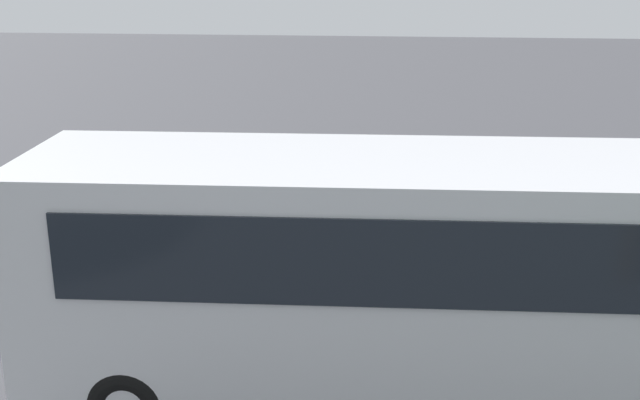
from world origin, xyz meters
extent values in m
plane|color=#424247|center=(0.00, 0.00, 0.00)|extent=(80.00, 80.00, 0.00)
cube|color=silver|center=(-1.88, 5.38, 1.85)|extent=(9.43, 2.80, 2.80)
cube|color=black|center=(2.75, 5.53, 2.41)|extent=(0.13, 2.10, 1.23)
cube|color=black|center=(-1.83, 4.11, 2.41)|extent=(7.85, 0.29, 1.01)
cube|color=black|center=(-1.92, 6.65, 2.41)|extent=(7.85, 0.29, 1.01)
cube|color=red|center=(-1.83, 4.11, 1.29)|extent=(8.23, 0.30, 0.28)
cube|color=black|center=(-1.88, 5.38, 0.23)|extent=(8.67, 2.58, 0.45)
torus|color=black|center=(1.43, 4.35, 0.50)|extent=(1.01, 0.35, 1.00)
torus|color=black|center=(-5.11, 4.14, 0.50)|extent=(1.01, 0.35, 1.00)
cylinder|color=#473823|center=(-3.06, 2.92, 0.47)|extent=(0.12, 0.12, 0.78)
cube|color=black|center=(-3.06, 2.88, 0.05)|extent=(0.10, 0.26, 0.10)
cylinder|color=#473823|center=(-3.22, 2.92, 0.47)|extent=(0.12, 0.12, 0.78)
cube|color=black|center=(-3.22, 2.88, 0.05)|extent=(0.10, 0.26, 0.10)
cube|color=#3F594C|center=(-3.14, 2.92, 1.19)|extent=(0.38, 0.28, 0.65)
cylinder|color=#3F594C|center=(-2.90, 2.92, 1.20)|extent=(0.09, 0.09, 0.61)
sphere|color=tan|center=(-2.90, 2.92, 0.90)|extent=(0.09, 0.09, 0.09)
cylinder|color=#3F594C|center=(-3.38, 2.92, 1.20)|extent=(0.09, 0.09, 0.61)
sphere|color=tan|center=(-3.38, 2.92, 0.90)|extent=(0.09, 0.09, 0.09)
sphere|color=tan|center=(-3.14, 2.92, 1.65)|extent=(0.24, 0.24, 0.23)
cylinder|color=#473823|center=(-1.84, 2.94, 0.47)|extent=(0.12, 0.12, 0.76)
cube|color=black|center=(-1.84, 2.90, 0.05)|extent=(0.10, 0.26, 0.10)
cylinder|color=#473823|center=(-2.00, 2.94, 0.47)|extent=(0.12, 0.12, 0.76)
cube|color=black|center=(-2.00, 2.90, 0.05)|extent=(0.10, 0.26, 0.10)
cube|color=maroon|center=(-1.92, 2.94, 1.17)|extent=(0.39, 0.29, 0.64)
cylinder|color=maroon|center=(-1.68, 2.95, 1.18)|extent=(0.09, 0.09, 0.60)
sphere|color=tan|center=(-1.68, 2.95, 0.88)|extent=(0.09, 0.09, 0.09)
cylinder|color=maroon|center=(-2.16, 2.94, 1.18)|extent=(0.09, 0.09, 0.60)
sphere|color=tan|center=(-2.16, 2.94, 0.88)|extent=(0.09, 0.09, 0.09)
sphere|color=tan|center=(-1.92, 2.94, 1.62)|extent=(0.23, 0.23, 0.23)
cylinder|color=#473823|center=(-0.92, 2.88, 0.45)|extent=(0.12, 0.12, 0.74)
cube|color=black|center=(-0.92, 2.84, 0.05)|extent=(0.11, 0.26, 0.10)
cylinder|color=#473823|center=(-1.08, 2.88, 0.45)|extent=(0.12, 0.12, 0.74)
cube|color=black|center=(-1.08, 2.84, 0.05)|extent=(0.11, 0.26, 0.10)
cube|color=#D8F233|center=(-1.00, 2.88, 1.13)|extent=(0.39, 0.29, 0.61)
cube|color=silver|center=(-1.00, 2.88, 1.13)|extent=(0.40, 0.30, 0.06)
cylinder|color=#D8F233|center=(-0.76, 2.87, 1.14)|extent=(0.09, 0.09, 0.58)
sphere|color=tan|center=(-0.76, 2.87, 0.85)|extent=(0.09, 0.09, 0.09)
cylinder|color=#D8F233|center=(-1.24, 2.88, 1.14)|extent=(0.09, 0.09, 0.58)
sphere|color=tan|center=(-1.24, 2.88, 0.85)|extent=(0.09, 0.09, 0.09)
sphere|color=tan|center=(-1.00, 2.88, 1.56)|extent=(0.23, 0.23, 0.22)
cylinder|color=black|center=(0.11, 2.92, 0.45)|extent=(0.14, 0.14, 0.74)
cube|color=black|center=(0.12, 2.88, 0.05)|extent=(0.13, 0.27, 0.10)
cylinder|color=black|center=(-0.05, 2.89, 0.45)|extent=(0.14, 0.14, 0.74)
cube|color=black|center=(-0.04, 2.86, 0.05)|extent=(0.13, 0.27, 0.10)
cube|color=black|center=(0.03, 2.91, 1.13)|extent=(0.41, 0.33, 0.62)
cylinder|color=black|center=(0.27, 2.94, 1.15)|extent=(0.10, 0.10, 0.59)
sphere|color=tan|center=(0.27, 2.94, 0.86)|extent=(0.10, 0.10, 0.09)
cylinder|color=black|center=(-0.21, 2.87, 1.15)|extent=(0.10, 0.10, 0.59)
sphere|color=tan|center=(-0.21, 2.87, 0.86)|extent=(0.10, 0.10, 0.09)
sphere|color=tan|center=(0.03, 2.91, 1.58)|extent=(0.25, 0.25, 0.22)
torus|color=black|center=(-3.61, 3.45, 0.30)|extent=(0.61, 0.22, 0.60)
cylinder|color=silver|center=(-3.61, 3.45, 0.30)|extent=(0.13, 0.12, 0.12)
torus|color=black|center=(-5.04, 3.68, 0.30)|extent=(0.61, 0.22, 0.60)
cylinder|color=silver|center=(-5.04, 3.68, 0.30)|extent=(0.14, 0.14, 0.12)
cylinder|color=silver|center=(-3.66, 3.46, 0.65)|extent=(0.32, 0.11, 0.67)
cube|color=red|center=(-4.26, 3.55, 0.63)|extent=(0.87, 0.41, 0.36)
cube|color=black|center=(-4.73, 3.63, 0.68)|extent=(0.55, 0.30, 0.20)
cylinder|color=silver|center=(-4.59, 3.75, 0.42)|extent=(0.46, 0.15, 0.08)
cylinder|color=black|center=(-3.71, 3.46, 0.95)|extent=(0.13, 0.58, 0.04)
torus|color=black|center=(2.33, -2.75, 0.30)|extent=(0.60, 0.14, 0.60)
cylinder|color=silver|center=(2.33, -2.75, 0.30)|extent=(0.12, 0.10, 0.12)
torus|color=black|center=(3.46, -2.76, 1.20)|extent=(0.84, 0.14, 0.84)
cylinder|color=silver|center=(3.46, -2.76, 1.20)|extent=(0.12, 0.12, 0.12)
cylinder|color=silver|center=(2.15, -2.75, 0.60)|extent=(0.64, 0.06, 0.39)
cube|color=#0C19B2|center=(2.63, -2.75, 0.96)|extent=(0.88, 0.29, 0.81)
cube|color=black|center=(2.97, -2.76, 1.30)|extent=(0.53, 0.23, 0.48)
cylinder|color=silver|center=(3.04, -2.90, 1.03)|extent=(0.40, 0.08, 0.34)
cylinder|color=black|center=(2.00, -2.74, 0.87)|extent=(0.04, 0.58, 0.04)
cube|color=black|center=(2.51, -2.75, 1.24)|extent=(0.52, 0.35, 0.55)
sphere|color=black|center=(2.08, -2.75, 1.12)|extent=(0.26, 0.26, 0.26)
cylinder|color=black|center=(2.28, -2.57, 1.06)|extent=(0.46, 0.10, 0.12)
cylinder|color=black|center=(2.84, -2.57, 1.10)|extent=(0.33, 0.10, 0.38)
cylinder|color=black|center=(2.28, -2.93, 1.06)|extent=(0.46, 0.10, 0.12)
cylinder|color=black|center=(2.84, -2.93, 1.10)|extent=(0.33, 0.10, 0.38)
cube|color=orange|center=(0.01, -2.14, 0.01)|extent=(0.34, 0.34, 0.03)
cone|color=orange|center=(0.01, -2.14, 0.33)|extent=(0.26, 0.26, 0.60)
cylinder|color=white|center=(0.01, -2.14, 0.30)|extent=(0.19, 0.19, 0.07)
cube|color=white|center=(-5.27, -0.14, 0.00)|extent=(0.25, 3.88, 0.01)
cube|color=white|center=(-2.28, -0.14, 0.00)|extent=(0.28, 4.79, 0.01)
cube|color=white|center=(0.71, -0.14, 0.00)|extent=(0.26, 4.33, 0.01)
cube|color=white|center=(3.70, -0.14, 0.00)|extent=(0.28, 4.78, 0.01)
camera|label=1|loc=(-1.69, 14.43, 5.62)|focal=43.80mm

